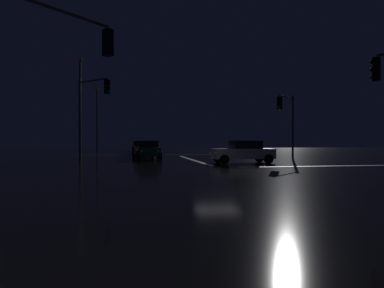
# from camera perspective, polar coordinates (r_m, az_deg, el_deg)

# --- Properties ---
(ground) EXTENTS (120.00, 120.00, 0.10)m
(ground) POSITION_cam_1_polar(r_m,az_deg,el_deg) (20.84, 4.00, -3.91)
(ground) COLOR black
(stop_line_north) EXTENTS (0.35, 14.70, 0.01)m
(stop_line_north) POSITION_cam_1_polar(r_m,az_deg,el_deg) (29.22, 0.07, -2.55)
(stop_line_north) COLOR white
(stop_line_north) RESTS_ON ground
(centre_line_ns) EXTENTS (22.00, 0.15, 0.01)m
(centre_line_ns) POSITION_cam_1_polar(r_m,az_deg,el_deg) (40.69, -2.65, -1.70)
(centre_line_ns) COLOR yellow
(centre_line_ns) RESTS_ON ground
(crosswalk_bar_east) EXTENTS (14.70, 0.40, 0.01)m
(crosswalk_bar_east) POSITION_cam_1_polar(r_m,az_deg,el_deg) (24.36, 24.26, -3.19)
(crosswalk_bar_east) COLOR white
(crosswalk_bar_east) RESTS_ON ground
(sedan_green) EXTENTS (2.02, 4.33, 1.57)m
(sedan_green) POSITION_cam_1_polar(r_m,az_deg,el_deg) (30.74, -6.97, -0.92)
(sedan_green) COLOR #14512D
(sedan_green) RESTS_ON ground
(sedan_orange) EXTENTS (2.02, 4.33, 1.57)m
(sedan_orange) POSITION_cam_1_polar(r_m,az_deg,el_deg) (36.09, -7.90, -0.71)
(sedan_orange) COLOR #C66014
(sedan_orange) RESTS_ON ground
(sedan_blue) EXTENTS (2.02, 4.33, 1.57)m
(sedan_blue) POSITION_cam_1_polar(r_m,az_deg,el_deg) (42.39, -8.10, -0.54)
(sedan_blue) COLOR navy
(sedan_blue) RESTS_ON ground
(sedan_red) EXTENTS (2.02, 4.33, 1.57)m
(sedan_red) POSITION_cam_1_polar(r_m,az_deg,el_deg) (47.97, -8.39, -0.43)
(sedan_red) COLOR maroon
(sedan_red) RESTS_ON ground
(sedan_black) EXTENTS (2.02, 4.33, 1.57)m
(sedan_black) POSITION_cam_1_polar(r_m,az_deg,el_deg) (54.60, -8.54, -0.32)
(sedan_black) COLOR black
(sedan_black) RESTS_ON ground
(sedan_white) EXTENTS (2.02, 4.33, 1.57)m
(sedan_white) POSITION_cam_1_polar(r_m,az_deg,el_deg) (59.84, -8.51, -0.25)
(sedan_white) COLOR silver
(sedan_white) RESTS_ON ground
(sedan_silver_crossing) EXTENTS (4.33, 2.02, 1.57)m
(sedan_silver_crossing) POSITION_cam_1_polar(r_m,az_deg,el_deg) (25.08, 8.20, -1.23)
(sedan_silver_crossing) COLOR #B7B7BC
(sedan_silver_crossing) RESTS_ON ground
(traffic_signal_ne) EXTENTS (2.47, 2.47, 5.53)m
(traffic_signal_ne) POSITION_cam_1_polar(r_m,az_deg,el_deg) (31.07, 14.99, 4.57)
(traffic_signal_ne) COLOR #4C4C51
(traffic_signal_ne) RESTS_ON ground
(traffic_signal_nw) EXTENTS (2.59, 2.59, 6.47)m
(traffic_signal_nw) POSITION_cam_1_polar(r_m,az_deg,el_deg) (28.54, -15.90, 6.21)
(traffic_signal_nw) COLOR #4C4C51
(traffic_signal_nw) RESTS_ON ground
(traffic_signal_sw) EXTENTS (3.48, 3.48, 6.35)m
(traffic_signal_sw) POSITION_cam_1_polar(r_m,az_deg,el_deg) (13.21, -21.94, 12.94)
(traffic_signal_sw) COLOR #4C4C51
(traffic_signal_sw) RESTS_ON ground
(streetlamp_left_far) EXTENTS (0.44, 0.44, 8.79)m
(streetlamp_left_far) POSITION_cam_1_polar(r_m,az_deg,el_deg) (50.73, -14.97, 4.45)
(streetlamp_left_far) COLOR #424247
(streetlamp_left_far) RESTS_ON ground
(streetlamp_left_near) EXTENTS (0.44, 0.44, 9.29)m
(streetlamp_left_near) POSITION_cam_1_polar(r_m,az_deg,el_deg) (34.92, -17.49, 6.69)
(streetlamp_left_near) COLOR #424247
(streetlamp_left_near) RESTS_ON ground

